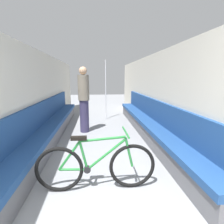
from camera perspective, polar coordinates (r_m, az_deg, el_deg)
name	(u,v)px	position (r m, az deg, el deg)	size (l,w,h in m)	color
wall_left	(36,97)	(4.29, -23.57, 4.46)	(0.10, 10.26, 2.10)	beige
wall_right	(162,96)	(4.37, 15.94, 5.07)	(0.10, 10.26, 2.10)	beige
bench_seat_row_left	(51,127)	(4.50, -19.42, -4.71)	(0.43, 5.77, 0.94)	#5B5B60
bench_seat_row_right	(149,125)	(4.57, 12.04, -4.07)	(0.43, 5.77, 0.94)	#5B5B60
bicycle	(96,166)	(2.42, -5.18, -17.20)	(1.59, 0.46, 0.81)	black
grab_pole_near	(106,91)	(6.25, -2.06, 6.85)	(0.08, 0.08, 2.08)	gray
passenger_standing	(84,99)	(4.78, -9.18, 4.20)	(0.30, 0.30, 1.77)	#332D4C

